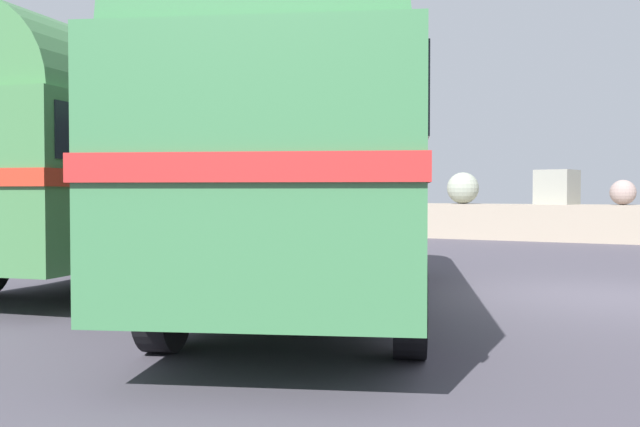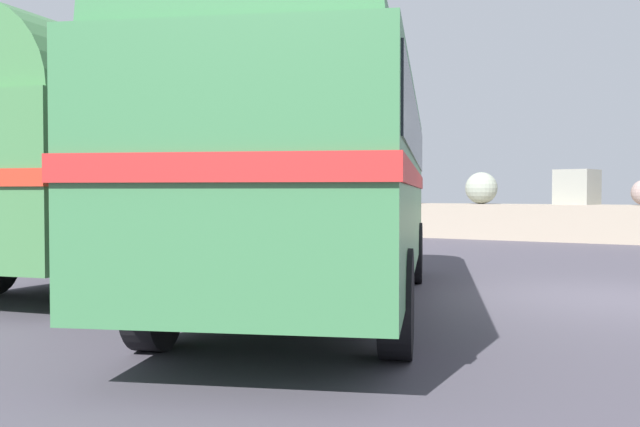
# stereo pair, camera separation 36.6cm
# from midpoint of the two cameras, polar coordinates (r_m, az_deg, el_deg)

# --- Properties ---
(ground) EXTENTS (32.00, 26.00, 0.02)m
(ground) POSITION_cam_midpoint_polar(r_m,az_deg,el_deg) (10.45, 20.20, -6.38)
(ground) COLOR #48434F
(breakwater) EXTENTS (31.36, 2.38, 2.49)m
(breakwater) POSITION_cam_midpoint_polar(r_m,az_deg,el_deg) (22.12, 23.78, -0.13)
(breakwater) COLOR #9F917F
(breakwater) RESTS_ON ground
(vintage_coach) EXTENTS (5.33, 8.87, 3.70)m
(vintage_coach) POSITION_cam_midpoint_polar(r_m,az_deg,el_deg) (8.84, -1.25, 5.53)
(vintage_coach) COLOR black
(vintage_coach) RESTS_ON ground
(second_coach) EXTENTS (4.07, 8.89, 3.70)m
(second_coach) POSITION_cam_midpoint_polar(r_m,az_deg,el_deg) (12.33, -14.52, 4.39)
(second_coach) COLOR black
(second_coach) RESTS_ON ground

